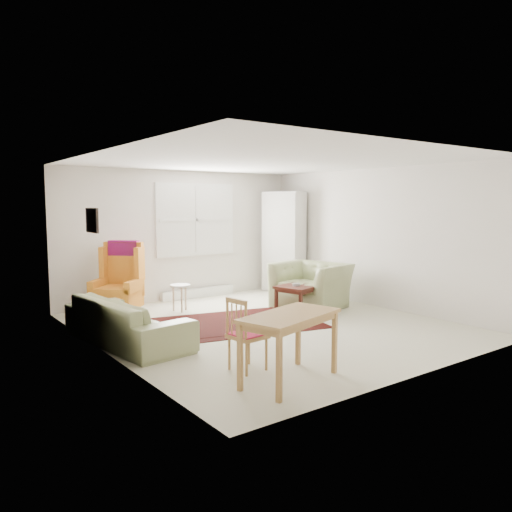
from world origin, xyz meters
TOP-DOWN VIEW (x-y plane):
  - room at (0.02, 0.21)m, footprint 5.04×5.54m
  - rug at (-0.39, 0.42)m, footprint 2.99×2.27m
  - sofa at (-2.10, 0.35)m, footprint 1.09×2.20m
  - armchair at (1.51, 0.67)m, footprint 1.34×1.45m
  - wingback_chair at (-1.57, 2.11)m, footprint 1.04×1.04m
  - coffee_table at (0.92, 0.40)m, footprint 0.72×0.72m
  - stool at (-0.59, 1.72)m, footprint 0.43×0.43m
  - cabinet at (2.10, 2.17)m, footprint 0.69×0.94m
  - desk at (-1.29, -2.05)m, footprint 1.26×0.86m
  - desk_chair at (-1.43, -1.50)m, footprint 0.40×0.40m

SIDE VIEW (x-z plane):
  - rug at x=-0.39m, z-range 0.00..0.03m
  - stool at x=-0.59m, z-range 0.00..0.47m
  - coffee_table at x=0.92m, z-range 0.00..0.48m
  - desk at x=-1.29m, z-range 0.00..0.73m
  - desk_chair at x=-1.43m, z-range 0.00..0.83m
  - sofa at x=-2.10m, z-range 0.00..0.85m
  - armchair at x=1.51m, z-range 0.00..0.95m
  - wingback_chair at x=-1.57m, z-range 0.00..1.24m
  - cabinet at x=2.10m, z-range 0.00..2.11m
  - room at x=0.02m, z-range 0.00..2.51m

